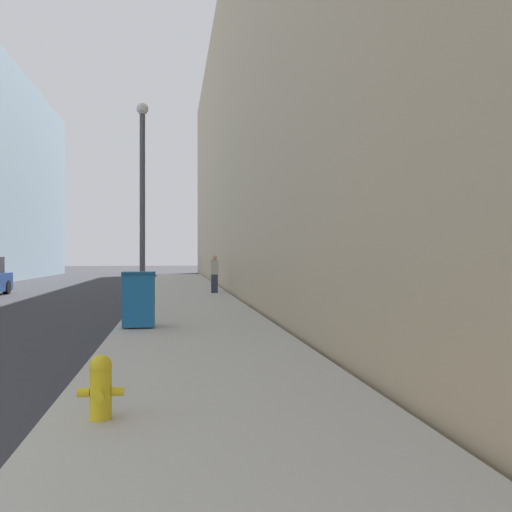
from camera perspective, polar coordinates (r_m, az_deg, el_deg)
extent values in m
cube|color=#B7B2A8|center=(21.89, -6.83, -4.47)|extent=(3.77, 60.00, 0.12)
cube|color=tan|center=(31.71, 7.69, 12.05)|extent=(12.00, 60.00, 16.77)
cylinder|color=yellow|center=(6.12, -15.27, -13.21)|extent=(0.22, 0.22, 0.49)
sphere|color=yellow|center=(6.06, -15.27, -10.59)|extent=(0.23, 0.23, 0.23)
cylinder|color=yellow|center=(6.05, -15.27, -9.95)|extent=(0.06, 0.06, 0.05)
cylinder|color=yellow|center=(5.96, -15.47, -13.35)|extent=(0.11, 0.12, 0.11)
cylinder|color=yellow|center=(6.14, -16.88, -12.94)|extent=(0.12, 0.09, 0.09)
cylinder|color=yellow|center=(6.10, -13.66, -13.03)|extent=(0.12, 0.09, 0.09)
cube|color=#19609E|center=(13.44, -11.65, -4.39)|extent=(0.71, 0.67, 1.17)
cube|color=navy|center=(13.40, -11.65, -1.74)|extent=(0.73, 0.69, 0.08)
cylinder|color=black|center=(13.79, -12.84, -6.51)|extent=(0.05, 0.16, 0.16)
cylinder|color=black|center=(13.76, -10.31, -6.53)|extent=(0.05, 0.16, 0.16)
cylinder|color=#4C4C51|center=(18.11, -11.30, -4.81)|extent=(0.32, 0.32, 0.25)
cylinder|color=#4C4C51|center=(18.10, -11.30, 4.41)|extent=(0.17, 0.17, 6.07)
sphere|color=silver|center=(18.62, -11.30, 14.23)|extent=(0.37, 0.37, 0.37)
cylinder|color=black|center=(28.76, -23.68, -2.88)|extent=(0.24, 0.64, 0.64)
cube|color=#2D3347|center=(25.50, -4.18, -2.77)|extent=(0.29, 0.20, 0.82)
cube|color=#B7B2A3|center=(25.47, -4.18, -1.12)|extent=(0.34, 0.20, 0.65)
sphere|color=tan|center=(25.47, -4.18, -0.14)|extent=(0.22, 0.22, 0.22)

